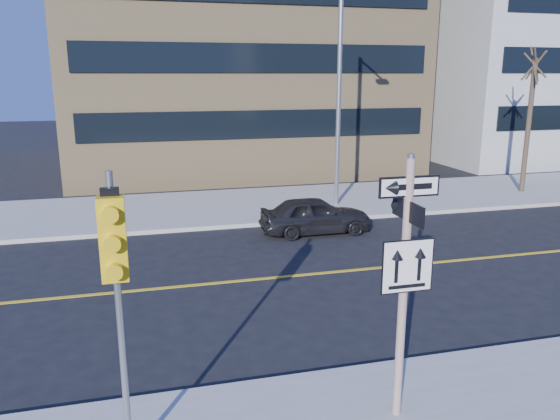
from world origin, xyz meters
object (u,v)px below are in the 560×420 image
object	(u,v)px
parked_car_a	(315,215)
streetlight_a	(341,88)
traffic_signal	(115,263)
street_tree_west	(535,68)
sign_pole	(405,275)

from	to	relation	value
parked_car_a	streetlight_a	distance (m)	5.47
traffic_signal	street_tree_west	world-z (taller)	street_tree_west
parked_car_a	streetlight_a	size ratio (longest dim) A/B	0.47
traffic_signal	parked_car_a	xyz separation A→B (m)	(6.03, 10.41, -2.39)
sign_pole	streetlight_a	size ratio (longest dim) A/B	0.51
sign_pole	street_tree_west	distance (m)	19.22
parked_car_a	street_tree_west	bearing A→B (deg)	-71.73
sign_pole	parked_car_a	distance (m)	10.61
sign_pole	parked_car_a	bearing A→B (deg)	78.80
traffic_signal	streetlight_a	xyz separation A→B (m)	(8.00, 13.42, 1.73)
traffic_signal	street_tree_west	size ratio (longest dim) A/B	0.63
parked_car_a	street_tree_west	xyz separation A→B (m)	(10.97, 3.56, 4.89)
sign_pole	streetlight_a	world-z (taller)	streetlight_a
sign_pole	parked_car_a	world-z (taller)	sign_pole
traffic_signal	streetlight_a	size ratio (longest dim) A/B	0.50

